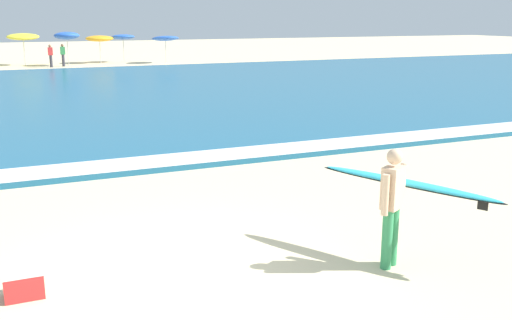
{
  "coord_description": "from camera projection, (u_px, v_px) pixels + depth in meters",
  "views": [
    {
      "loc": [
        -1.98,
        -7.02,
        3.49
      ],
      "look_at": [
        1.81,
        1.83,
        1.1
      ],
      "focal_mm": 40.71,
      "sensor_mm": 36.0,
      "label": 1
    }
  ],
  "objects": [
    {
      "name": "cooler_box",
      "position": [
        24.0,
        283.0,
        7.38
      ],
      "size": [
        0.49,
        0.35,
        0.37
      ],
      "color": "red",
      "rests_on": "ground"
    },
    {
      "name": "beach_umbrella_4",
      "position": [
        23.0,
        37.0,
        41.85
      ],
      "size": [
        2.25,
        2.27,
        2.35
      ],
      "color": "beige",
      "rests_on": "ground"
    },
    {
      "name": "beach_umbrella_7",
      "position": [
        123.0,
        37.0,
        44.82
      ],
      "size": [
        1.78,
        1.79,
        2.16
      ],
      "color": "beige",
      "rests_on": "ground"
    },
    {
      "name": "surf_foam",
      "position": [
        109.0,
        165.0,
        13.36
      ],
      "size": [
        120.0,
        1.2,
        0.01
      ],
      "primitive_type": "cube",
      "color": "white",
      "rests_on": "sea"
    },
    {
      "name": "beach_umbrella_6",
      "position": [
        99.0,
        39.0,
        43.84
      ],
      "size": [
        2.07,
        2.08,
        2.09
      ],
      "color": "beige",
      "rests_on": "ground"
    },
    {
      "name": "ground_plane",
      "position": [
        187.0,
        281.0,
        7.86
      ],
      "size": [
        160.0,
        160.0,
        0.0
      ],
      "primitive_type": "plane",
      "color": "beige"
    },
    {
      "name": "beach_umbrella_5",
      "position": [
        67.0,
        36.0,
        41.58
      ],
      "size": [
        1.77,
        1.79,
        2.43
      ],
      "color": "beige",
      "rests_on": "ground"
    },
    {
      "name": "beach_umbrella_8",
      "position": [
        165.0,
        38.0,
        44.03
      ],
      "size": [
        2.01,
        2.04,
        2.12
      ],
      "color": "beige",
      "rests_on": "ground"
    },
    {
      "name": "sea",
      "position": [
        58.0,
        97.0,
        25.34
      ],
      "size": [
        120.0,
        28.0,
        0.14
      ],
      "primitive_type": "cube",
      "color": "#1E6084",
      "rests_on": "ground"
    },
    {
      "name": "beachgoer_near_row_left",
      "position": [
        51.0,
        55.0,
        40.43
      ],
      "size": [
        0.32,
        0.2,
        1.58
      ],
      "color": "#383842",
      "rests_on": "ground"
    },
    {
      "name": "surfer_with_board",
      "position": [
        400.0,
        194.0,
        8.27
      ],
      "size": [
        1.61,
        2.6,
        1.73
      ],
      "color": "#338E56",
      "rests_on": "ground"
    },
    {
      "name": "beachgoer_near_row_mid",
      "position": [
        63.0,
        54.0,
        41.19
      ],
      "size": [
        0.32,
        0.2,
        1.58
      ],
      "color": "#383842",
      "rests_on": "ground"
    }
  ]
}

